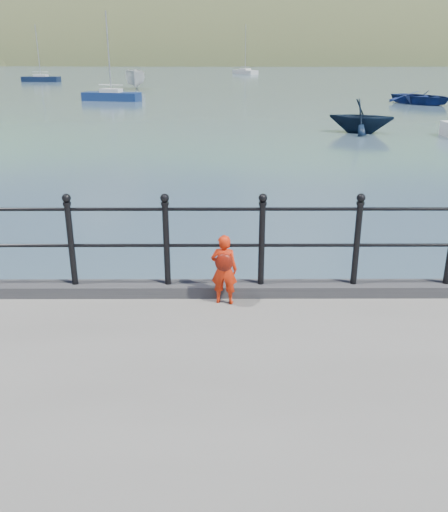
{
  "coord_description": "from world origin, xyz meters",
  "views": [
    {
      "loc": [
        0.1,
        -6.58,
        3.97
      ],
      "look_at": [
        0.12,
        -0.2,
        1.55
      ],
      "focal_mm": 38.0,
      "sensor_mm": 36.0,
      "label": 1
    }
  ],
  "objects_px": {
    "sailboat_deep": "(245,72)",
    "child": "(224,269)",
    "railing": "(214,234)",
    "sailboat_port": "(112,97)",
    "launch_white": "(136,79)",
    "launch_navy": "(361,116)",
    "sailboat_left": "(41,79)",
    "launch_blue": "(422,97)"
  },
  "relations": [
    {
      "from": "child",
      "to": "railing",
      "type": "bearing_deg",
      "value": -55.07
    },
    {
      "from": "launch_white",
      "to": "sailboat_deep",
      "type": "height_order",
      "value": "sailboat_deep"
    },
    {
      "from": "railing",
      "to": "sailboat_port",
      "type": "height_order",
      "value": "sailboat_port"
    },
    {
      "from": "child",
      "to": "launch_blue",
      "type": "bearing_deg",
      "value": -103.1
    },
    {
      "from": "launch_white",
      "to": "sailboat_port",
      "type": "distance_m",
      "value": 14.88
    },
    {
      "from": "launch_white",
      "to": "sailboat_deep",
      "type": "distance_m",
      "value": 44.73
    },
    {
      "from": "child",
      "to": "sailboat_port",
      "type": "distance_m",
      "value": 42.74
    },
    {
      "from": "launch_navy",
      "to": "sailboat_left",
      "type": "relative_size",
      "value": 0.43
    },
    {
      "from": "railing",
      "to": "sailboat_left",
      "type": "xyz_separation_m",
      "value": [
        -24.82,
        71.92,
        -1.48
      ]
    },
    {
      "from": "sailboat_left",
      "to": "sailboat_deep",
      "type": "relative_size",
      "value": 0.86
    },
    {
      "from": "sailboat_port",
      "to": "child",
      "type": "bearing_deg",
      "value": -63.49
    },
    {
      "from": "sailboat_deep",
      "to": "launch_white",
      "type": "bearing_deg",
      "value": -51.49
    },
    {
      "from": "child",
      "to": "sailboat_left",
      "type": "distance_m",
      "value": 76.38
    },
    {
      "from": "launch_blue",
      "to": "launch_navy",
      "type": "bearing_deg",
      "value": -150.91
    },
    {
      "from": "launch_white",
      "to": "sailboat_port",
      "type": "height_order",
      "value": "sailboat_port"
    },
    {
      "from": "sailboat_deep",
      "to": "launch_navy",
      "type": "bearing_deg",
      "value": -31.4
    },
    {
      "from": "sailboat_deep",
      "to": "child",
      "type": "bearing_deg",
      "value": -36.0
    },
    {
      "from": "launch_white",
      "to": "launch_navy",
      "type": "height_order",
      "value": "launch_white"
    },
    {
      "from": "railing",
      "to": "launch_white",
      "type": "height_order",
      "value": "railing"
    },
    {
      "from": "launch_white",
      "to": "child",
      "type": "bearing_deg",
      "value": -86.13
    },
    {
      "from": "sailboat_deep",
      "to": "launch_blue",
      "type": "bearing_deg",
      "value": -22.68
    },
    {
      "from": "sailboat_left",
      "to": "railing",
      "type": "bearing_deg",
      "value": -61.22
    },
    {
      "from": "child",
      "to": "sailboat_port",
      "type": "relative_size",
      "value": 0.12
    },
    {
      "from": "sailboat_port",
      "to": "sailboat_left",
      "type": "relative_size",
      "value": 0.97
    },
    {
      "from": "child",
      "to": "launch_navy",
      "type": "relative_size",
      "value": 0.28
    },
    {
      "from": "launch_blue",
      "to": "sailboat_left",
      "type": "relative_size",
      "value": 0.69
    },
    {
      "from": "sailboat_deep",
      "to": "sailboat_port",
      "type": "bearing_deg",
      "value": -46.94
    },
    {
      "from": "launch_blue",
      "to": "sailboat_left",
      "type": "distance_m",
      "value": 52.98
    },
    {
      "from": "launch_navy",
      "to": "railing",
      "type": "bearing_deg",
      "value": -179.82
    },
    {
      "from": "railing",
      "to": "sailboat_port",
      "type": "distance_m",
      "value": 42.47
    },
    {
      "from": "railing",
      "to": "sailboat_port",
      "type": "relative_size",
      "value": 2.5
    },
    {
      "from": "launch_blue",
      "to": "sailboat_deep",
      "type": "bearing_deg",
      "value": 68.38
    },
    {
      "from": "railing",
      "to": "child",
      "type": "xyz_separation_m",
      "value": [
        0.12,
        -0.26,
        -0.36
      ]
    },
    {
      "from": "launch_blue",
      "to": "launch_navy",
      "type": "distance_m",
      "value": 18.42
    },
    {
      "from": "launch_blue",
      "to": "launch_white",
      "type": "relative_size",
      "value": 0.92
    },
    {
      "from": "child",
      "to": "sailboat_port",
      "type": "height_order",
      "value": "sailboat_port"
    },
    {
      "from": "railing",
      "to": "launch_white",
      "type": "relative_size",
      "value": 3.21
    },
    {
      "from": "child",
      "to": "launch_white",
      "type": "bearing_deg",
      "value": -71.07
    },
    {
      "from": "child",
      "to": "sailboat_left",
      "type": "bearing_deg",
      "value": -61.58
    },
    {
      "from": "launch_navy",
      "to": "sailboat_left",
      "type": "bearing_deg",
      "value": 51.11
    },
    {
      "from": "sailboat_left",
      "to": "launch_blue",
      "type": "bearing_deg",
      "value": -29.84
    },
    {
      "from": "launch_navy",
      "to": "sailboat_port",
      "type": "xyz_separation_m",
      "value": [
        -16.54,
        19.44,
        -0.51
      ]
    }
  ]
}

